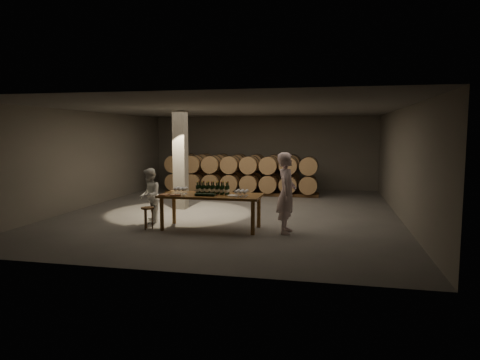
% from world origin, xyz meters
% --- Properties ---
extents(room, '(12.00, 12.00, 12.00)m').
position_xyz_m(room, '(-1.80, 0.20, 1.60)').
color(room, '#585552').
rests_on(room, ground).
extents(tasting_table, '(2.60, 1.10, 0.90)m').
position_xyz_m(tasting_table, '(0.00, -2.50, 0.80)').
color(tasting_table, brown).
rests_on(tasting_table, ground).
extents(barrel_stack_back, '(5.48, 0.95, 1.57)m').
position_xyz_m(barrel_stack_back, '(-0.96, 5.20, 0.83)').
color(barrel_stack_back, brown).
rests_on(barrel_stack_back, ground).
extents(barrel_stack_front, '(6.26, 0.95, 1.57)m').
position_xyz_m(barrel_stack_front, '(-0.57, 3.80, 0.83)').
color(barrel_stack_front, brown).
rests_on(barrel_stack_front, ground).
extents(bottle_cluster, '(0.86, 0.23, 0.34)m').
position_xyz_m(bottle_cluster, '(0.03, -2.43, 1.02)').
color(bottle_cluster, black).
rests_on(bottle_cluster, tasting_table).
extents(lying_bottles, '(0.59, 0.07, 0.07)m').
position_xyz_m(lying_bottles, '(-0.06, -2.82, 0.94)').
color(lying_bottles, black).
rests_on(lying_bottles, tasting_table).
extents(glass_cluster_left, '(0.31, 0.31, 0.18)m').
position_xyz_m(glass_cluster_left, '(-0.79, -2.59, 1.03)').
color(glass_cluster_left, silver).
rests_on(glass_cluster_left, tasting_table).
extents(glass_cluster_right, '(0.30, 0.41, 0.16)m').
position_xyz_m(glass_cluster_right, '(0.84, -2.63, 1.02)').
color(glass_cluster_right, silver).
rests_on(glass_cluster_right, tasting_table).
extents(plate, '(0.26, 0.26, 0.02)m').
position_xyz_m(plate, '(0.60, -2.60, 0.91)').
color(plate, white).
rests_on(plate, tasting_table).
extents(notebook_near, '(0.31, 0.28, 0.03)m').
position_xyz_m(notebook_near, '(-0.82, -2.89, 0.92)').
color(notebook_near, brown).
rests_on(notebook_near, tasting_table).
extents(notebook_corner, '(0.25, 0.30, 0.02)m').
position_xyz_m(notebook_corner, '(-1.12, -2.87, 0.91)').
color(notebook_corner, brown).
rests_on(notebook_corner, tasting_table).
extents(pen, '(0.15, 0.03, 0.01)m').
position_xyz_m(pen, '(-0.64, -2.91, 0.91)').
color(pen, black).
rests_on(pen, tasting_table).
extents(stool, '(0.34, 0.34, 0.57)m').
position_xyz_m(stool, '(-1.60, -2.86, 0.46)').
color(stool, brown).
rests_on(stool, ground).
extents(person_man, '(0.48, 0.73, 2.01)m').
position_xyz_m(person_man, '(1.96, -2.55, 1.00)').
color(person_man, '#F7D6DB').
rests_on(person_man, ground).
extents(person_woman, '(0.79, 0.89, 1.52)m').
position_xyz_m(person_woman, '(-1.86, -2.15, 0.76)').
color(person_woman, white).
rests_on(person_woman, ground).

